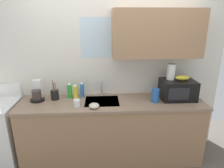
# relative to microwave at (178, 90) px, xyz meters

# --- Properties ---
(kitchen_wall_assembly) EXTENTS (3.28, 0.42, 2.50)m
(kitchen_wall_assembly) POSITION_rel_microwave_xyz_m (-0.79, 0.26, 0.34)
(kitchen_wall_assembly) COLOR silver
(kitchen_wall_assembly) RESTS_ON ground
(counter_unit) EXTENTS (2.51, 0.63, 0.90)m
(counter_unit) POSITION_rel_microwave_xyz_m (-0.92, -0.05, -0.58)
(counter_unit) COLOR #9E7551
(counter_unit) RESTS_ON ground
(sink_faucet) EXTENTS (0.03, 0.03, 0.23)m
(sink_faucet) POSITION_rel_microwave_xyz_m (-1.06, 0.19, -0.02)
(sink_faucet) COLOR #B2B5BA
(sink_faucet) RESTS_ON counter_unit
(microwave) EXTENTS (0.46, 0.35, 0.27)m
(microwave) POSITION_rel_microwave_xyz_m (0.00, 0.00, 0.00)
(microwave) COLOR black
(microwave) RESTS_ON counter_unit
(banana_bunch) EXTENTS (0.20, 0.11, 0.07)m
(banana_bunch) POSITION_rel_microwave_xyz_m (0.05, 0.00, 0.17)
(banana_bunch) COLOR gold
(banana_bunch) RESTS_ON microwave
(paper_towel_roll) EXTENTS (0.11, 0.11, 0.22)m
(paper_towel_roll) POSITION_rel_microwave_xyz_m (-0.10, 0.05, 0.24)
(paper_towel_roll) COLOR white
(paper_towel_roll) RESTS_ON microwave
(coffee_maker) EXTENTS (0.19, 0.21, 0.28)m
(coffee_maker) POSITION_rel_microwave_xyz_m (-1.94, 0.06, -0.03)
(coffee_maker) COLOR black
(coffee_maker) RESTS_ON counter_unit
(dish_soap_bottle_blue) EXTENTS (0.06, 0.06, 0.23)m
(dish_soap_bottle_blue) POSITION_rel_microwave_xyz_m (-1.34, 0.14, -0.03)
(dish_soap_bottle_blue) COLOR blue
(dish_soap_bottle_blue) RESTS_ON counter_unit
(dish_soap_bottle_yellow) EXTENTS (0.06, 0.06, 0.22)m
(dish_soap_bottle_yellow) POSITION_rel_microwave_xyz_m (-1.43, 0.10, -0.03)
(dish_soap_bottle_yellow) COLOR yellow
(dish_soap_bottle_yellow) RESTS_ON counter_unit
(dish_soap_bottle_green) EXTENTS (0.06, 0.06, 0.23)m
(dish_soap_bottle_green) POSITION_rel_microwave_xyz_m (-1.51, 0.12, -0.03)
(dish_soap_bottle_green) COLOR green
(dish_soap_bottle_green) RESTS_ON counter_unit
(cereal_canister) EXTENTS (0.10, 0.10, 0.19)m
(cereal_canister) POSITION_rel_microwave_xyz_m (-0.34, -0.10, -0.04)
(cereal_canister) COLOR #2659A5
(cereal_canister) RESTS_ON counter_unit
(mug_white) EXTENTS (0.08, 0.08, 0.09)m
(mug_white) POSITION_rel_microwave_xyz_m (-1.38, -0.19, -0.09)
(mug_white) COLOR white
(mug_white) RESTS_ON counter_unit
(utensil_crock) EXTENTS (0.11, 0.11, 0.28)m
(utensil_crock) POSITION_rel_microwave_xyz_m (-1.71, 0.07, -0.07)
(utensil_crock) COLOR black
(utensil_crock) RESTS_ON counter_unit
(small_bowl) EXTENTS (0.13, 0.13, 0.06)m
(small_bowl) POSITION_rel_microwave_xyz_m (-1.16, -0.25, -0.10)
(small_bowl) COLOR beige
(small_bowl) RESTS_ON counter_unit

